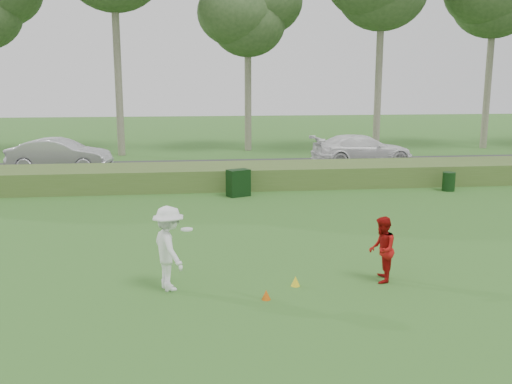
{
  "coord_description": "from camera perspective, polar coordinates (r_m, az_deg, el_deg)",
  "views": [
    {
      "loc": [
        -2.04,
        -12.61,
        4.63
      ],
      "look_at": [
        0.0,
        4.0,
        1.3
      ],
      "focal_mm": 40.0,
      "sensor_mm": 36.0,
      "label": 1
    }
  ],
  "objects": [
    {
      "name": "reed_strip",
      "position": [
        25.04,
        -2.23,
        1.64
      ],
      "size": [
        80.0,
        3.0,
        0.9
      ],
      "primitive_type": "cube",
      "color": "#446428",
      "rests_on": "ground"
    },
    {
      "name": "park_road",
      "position": [
        30.03,
        -3.03,
        2.44
      ],
      "size": [
        80.0,
        6.0,
        0.06
      ],
      "primitive_type": "cube",
      "color": "#2D2D2D",
      "rests_on": "ground"
    },
    {
      "name": "cone_yellow",
      "position": [
        13.13,
        3.97,
        -8.89
      ],
      "size": [
        0.21,
        0.21,
        0.23
      ],
      "primitive_type": "cone",
      "color": "yellow",
      "rests_on": "ground"
    },
    {
      "name": "car_right",
      "position": [
        31.47,
        10.58,
        4.19
      ],
      "size": [
        5.6,
        2.5,
        1.6
      ],
      "primitive_type": "imported",
      "rotation": [
        0.0,
        0.0,
        1.62
      ],
      "color": "white",
      "rests_on": "park_road"
    },
    {
      "name": "player_red",
      "position": [
        13.51,
        12.48,
        -5.63
      ],
      "size": [
        0.8,
        0.9,
        1.54
      ],
      "primitive_type": "imported",
      "rotation": [
        0.0,
        0.0,
        -1.91
      ],
      "color": "#A40F0E",
      "rests_on": "ground"
    },
    {
      "name": "tree_4",
      "position": [
        37.54,
        -0.83,
        17.32
      ],
      "size": [
        6.24,
        6.24,
        11.5
      ],
      "color": "gray",
      "rests_on": "ground"
    },
    {
      "name": "utility_cabinet",
      "position": [
        22.81,
        -1.78,
        0.92
      ],
      "size": [
        1.01,
        0.84,
        1.08
      ],
      "primitive_type": "cube",
      "rotation": [
        0.0,
        0.0,
        0.41
      ],
      "color": "black",
      "rests_on": "ground"
    },
    {
      "name": "ground",
      "position": [
        13.59,
        2.08,
        -8.68
      ],
      "size": [
        120.0,
        120.0,
        0.0
      ],
      "primitive_type": "plane",
      "color": "#2B6321",
      "rests_on": "ground"
    },
    {
      "name": "car_mid",
      "position": [
        30.25,
        -19.03,
        3.52
      ],
      "size": [
        5.16,
        2.37,
        1.64
      ],
      "primitive_type": "imported",
      "rotation": [
        0.0,
        0.0,
        1.44
      ],
      "color": "#B7B7BB",
      "rests_on": "park_road"
    },
    {
      "name": "trash_bin",
      "position": [
        25.24,
        18.71,
        1.0
      ],
      "size": [
        0.66,
        0.66,
        0.79
      ],
      "primitive_type": "cylinder",
      "rotation": [
        0.0,
        0.0,
        -0.31
      ],
      "color": "black",
      "rests_on": "ground"
    },
    {
      "name": "player_white",
      "position": [
        12.81,
        -8.69,
        -5.59
      ],
      "size": [
        1.11,
        1.4,
        1.9
      ],
      "rotation": [
        0.0,
        0.0,
        1.95
      ],
      "color": "white",
      "rests_on": "ground"
    },
    {
      "name": "cone_orange",
      "position": [
        12.35,
        1.02,
        -10.23
      ],
      "size": [
        0.2,
        0.2,
        0.22
      ],
      "primitive_type": "cone",
      "color": "#D5570B",
      "rests_on": "ground"
    }
  ]
}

